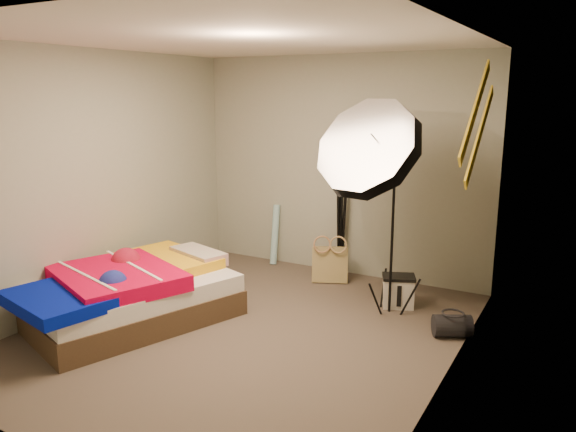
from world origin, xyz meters
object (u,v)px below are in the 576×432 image
Objects in this scene: wrapping_roll at (275,234)px; duffel_bag at (452,326)px; camera_tripod at (341,211)px; camera_case at (398,292)px; photo_umbrella at (372,152)px; bed at (129,292)px; tote_bag at (330,265)px.

wrapping_roll reaches higher than duffel_bag.
duffel_bag is 0.24× the size of camera_tripod.
duffel_bag is (0.64, -0.45, -0.05)m from camera_case.
photo_umbrella is (-0.23, -0.25, 1.40)m from camera_case.
bed is at bearing -166.58° from camera_case.
tote_bag is 2.23m from bed.
tote_bag is 1.63m from photo_umbrella.
wrapping_roll is 2.49× the size of camera_case.
wrapping_roll is at bearing 82.65° from bed.
wrapping_roll is 1.93m from camera_case.
photo_umbrella is (1.57, -0.91, 1.18)m from wrapping_roll.
camera_case is 0.14× the size of photo_umbrella.
tote_bag is 0.98m from camera_case.
tote_bag is at bearing 124.91° from duffel_bag.
duffel_bag is at bearing -12.87° from photo_umbrella.
wrapping_roll is at bearing 178.33° from camera_tripod.
camera_tripod reaches higher than wrapping_roll.
camera_case is at bearing -34.62° from camera_tripod.
wrapping_roll is 0.34× the size of photo_umbrella.
tote_bag is at bearing -18.69° from wrapping_roll.
tote_bag is 1.75m from duffel_bag.
wrapping_roll is 2.69m from duffel_bag.
camera_tripod is (1.17, 2.17, 0.50)m from bed.
photo_umbrella reaches higher than tote_bag.
wrapping_roll is 0.98m from camera_tripod.
camera_tripod reaches higher than tote_bag.
tote_bag is at bearing 135.83° from camera_case.
bed is at bearing 174.12° from duffel_bag.
tote_bag is 0.30× the size of camera_tripod.
wrapping_roll is at bearing 137.05° from camera_case.
bed is (-2.72, -1.09, 0.17)m from duffel_bag.
camera_tripod is (-0.91, 0.63, 0.61)m from camera_case.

